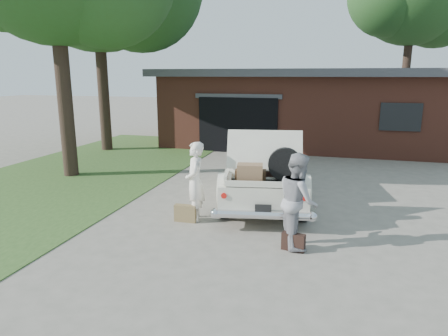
# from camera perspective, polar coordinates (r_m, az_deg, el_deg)

# --- Properties ---
(ground) EXTENTS (90.00, 90.00, 0.00)m
(ground) POSITION_cam_1_polar(r_m,az_deg,el_deg) (8.42, -1.11, -8.21)
(ground) COLOR gray
(ground) RESTS_ON ground
(grass_strip) EXTENTS (6.00, 16.00, 0.02)m
(grass_strip) POSITION_cam_1_polar(r_m,az_deg,el_deg) (13.42, -20.27, -0.84)
(grass_strip) COLOR #2D4C1E
(grass_strip) RESTS_ON ground
(house) EXTENTS (12.80, 7.80, 3.30)m
(house) POSITION_cam_1_polar(r_m,az_deg,el_deg) (19.07, 11.88, 8.68)
(house) COLOR brown
(house) RESTS_ON ground
(sedan) EXTENTS (2.68, 5.14, 1.91)m
(sedan) POSITION_cam_1_polar(r_m,az_deg,el_deg) (10.12, 5.75, -0.32)
(sedan) COLOR beige
(sedan) RESTS_ON ground
(woman_left) EXTENTS (0.60, 0.72, 1.70)m
(woman_left) POSITION_cam_1_polar(r_m,az_deg,el_deg) (8.52, -4.16, -1.95)
(woman_left) COLOR white
(woman_left) RESTS_ON ground
(woman_right) EXTENTS (0.90, 1.01, 1.73)m
(woman_right) POSITION_cam_1_polar(r_m,az_deg,el_deg) (7.33, 10.53, -4.53)
(woman_right) COLOR #939298
(woman_right) RESTS_ON ground
(suitcase_left) EXTENTS (0.48, 0.16, 0.37)m
(suitcase_left) POSITION_cam_1_polar(r_m,az_deg,el_deg) (8.62, -5.52, -6.46)
(suitcase_left) COLOR olive
(suitcase_left) RESTS_ON ground
(suitcase_right) EXTENTS (0.43, 0.21, 0.32)m
(suitcase_right) POSITION_cam_1_polar(r_m,az_deg,el_deg) (7.34, 9.88, -10.37)
(suitcase_right) COLOR black
(suitcase_right) RESTS_ON ground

